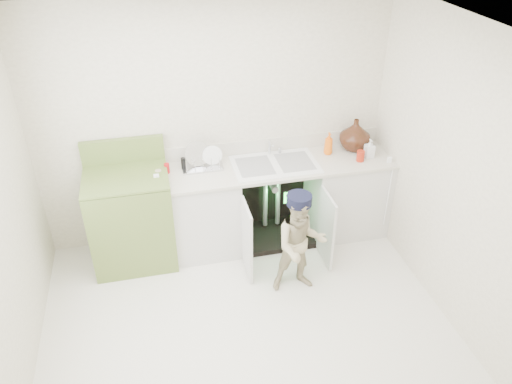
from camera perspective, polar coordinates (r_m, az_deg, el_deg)
ground at (r=4.52m, az=-0.95°, el=-15.09°), size 3.50×3.50×0.00m
room_shell at (r=3.70m, az=-1.13°, el=-1.83°), size 6.00×5.50×1.26m
counter_run at (r=5.22m, az=2.37°, el=-0.83°), size 2.44×1.02×1.23m
avocado_stove at (r=5.05m, az=-14.03°, el=-2.81°), size 0.79×0.65×1.22m
repair_worker at (r=4.56m, az=5.08°, el=-5.87°), size 0.52×0.68×1.02m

